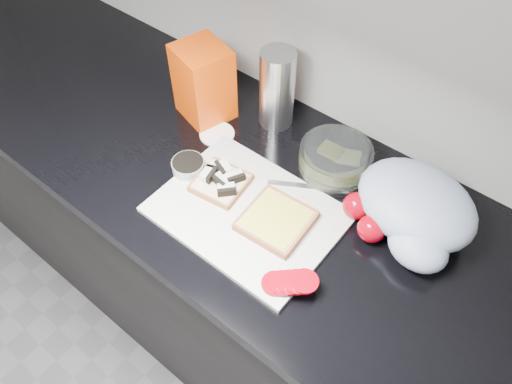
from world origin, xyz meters
TOP-DOWN VIEW (x-y plane):
  - base_cabinet at (0.00, 1.20)m, footprint 3.50×0.60m
  - countertop at (0.00, 1.20)m, footprint 3.50×0.64m
  - cutting_board at (-0.03, 1.11)m, footprint 0.40×0.30m
  - bread_left at (-0.12, 1.13)m, footprint 0.13×0.13m
  - bread_right at (0.04, 1.12)m, footprint 0.15×0.15m
  - tomato_slices at (0.16, 1.02)m, footprint 0.12×0.10m
  - knife at (0.06, 1.27)m, footprint 0.18×0.11m
  - seed_tub at (-0.22, 1.12)m, footprint 0.08×0.08m
  - tub_lid at (-0.25, 1.26)m, footprint 0.12×0.12m
  - glass_bowl at (0.05, 1.34)m, footprint 0.17×0.17m
  - bread_bag at (-0.33, 1.31)m, footprint 0.15×0.15m
  - steel_canister at (-0.16, 1.40)m, footprint 0.09×0.09m
  - grocery_bag at (0.27, 1.31)m, footprint 0.30×0.28m
  - whole_tomatoes at (0.19, 1.25)m, footprint 0.12×0.10m

SIDE VIEW (x-z plane):
  - base_cabinet at x=0.00m, z-range 0.00..0.86m
  - countertop at x=0.00m, z-range 0.86..0.90m
  - tub_lid at x=-0.25m, z-range 0.90..0.91m
  - cutting_board at x=-0.03m, z-range 0.90..0.91m
  - knife at x=0.06m, z-range 0.91..0.92m
  - bread_right at x=0.04m, z-range 0.91..0.93m
  - seed_tub at x=-0.22m, z-range 0.90..0.94m
  - bread_left at x=-0.12m, z-range 0.91..0.94m
  - tomato_slices at x=0.16m, z-range 0.91..0.94m
  - whole_tomatoes at x=0.19m, z-range 0.90..0.96m
  - glass_bowl at x=0.05m, z-range 0.90..0.97m
  - grocery_bag at x=0.27m, z-range 0.90..1.02m
  - bread_bag at x=-0.33m, z-range 0.90..1.10m
  - steel_canister at x=-0.16m, z-range 0.90..1.11m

